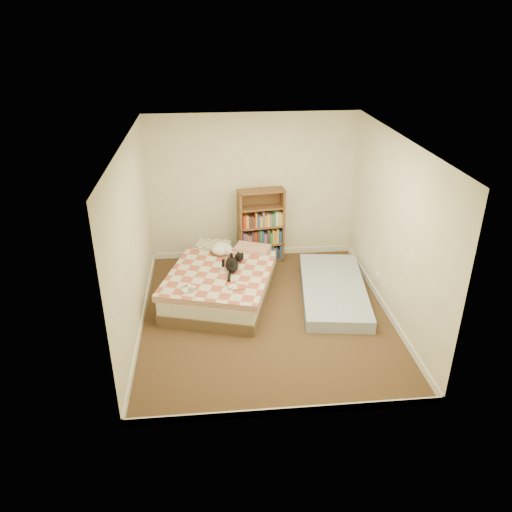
{
  "coord_description": "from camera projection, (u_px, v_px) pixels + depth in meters",
  "views": [
    {
      "loc": [
        -0.73,
        -6.02,
        3.91
      ],
      "look_at": [
        -0.11,
        0.3,
        0.8
      ],
      "focal_mm": 35.0,
      "sensor_mm": 36.0,
      "label": 1
    }
  ],
  "objects": [
    {
      "name": "black_cat",
      "position": [
        232.0,
        263.0,
        7.43
      ],
      "size": [
        0.39,
        0.74,
        0.17
      ],
      "rotation": [
        0.0,
        0.0,
        -0.55
      ],
      "color": "black",
      "rests_on": "bed"
    },
    {
      "name": "bed",
      "position": [
        222.0,
        281.0,
        7.56
      ],
      "size": [
        1.88,
        2.28,
        0.53
      ],
      "rotation": [
        0.0,
        0.0,
        -0.28
      ],
      "color": "brown",
      "rests_on": "room"
    },
    {
      "name": "bookshelf",
      "position": [
        261.0,
        234.0,
        8.54
      ],
      "size": [
        0.81,
        0.36,
        1.29
      ],
      "rotation": [
        0.0,
        0.0,
        0.13
      ],
      "color": "#552D1D",
      "rests_on": "room"
    },
    {
      "name": "white_dog",
      "position": [
        222.0,
        249.0,
        7.85
      ],
      "size": [
        0.36,
        0.37,
        0.17
      ],
      "rotation": [
        0.0,
        0.0,
        -0.04
      ],
      "color": "white",
      "rests_on": "bed"
    },
    {
      "name": "room",
      "position": [
        267.0,
        239.0,
        6.64
      ],
      "size": [
        3.51,
        4.01,
        2.51
      ],
      "color": "#4F3C22",
      "rests_on": "ground"
    },
    {
      "name": "floor_mattress",
      "position": [
        333.0,
        290.0,
        7.63
      ],
      "size": [
        1.21,
        2.19,
        0.19
      ],
      "primitive_type": "cube",
      "rotation": [
        0.0,
        0.0,
        -0.14
      ],
      "color": "#7E9BD3",
      "rests_on": "room"
    }
  ]
}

